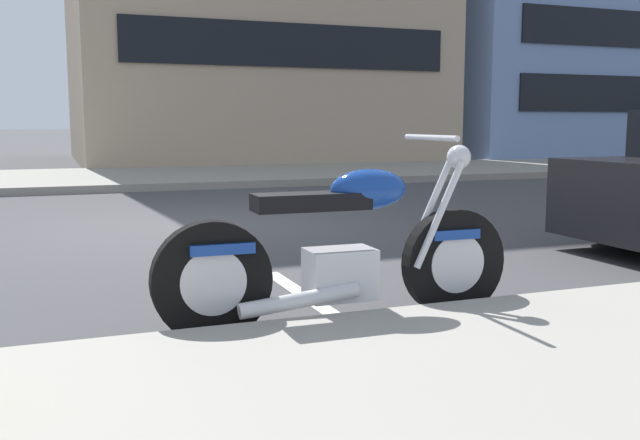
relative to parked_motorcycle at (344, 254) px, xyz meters
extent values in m
plane|color=#3D3D3F|center=(0.03, 4.42, -0.44)|extent=(260.00, 260.00, 0.00)
cube|color=gray|center=(12.03, 11.42, -0.37)|extent=(120.00, 5.00, 0.14)
cube|color=silver|center=(0.03, 0.51, -0.44)|extent=(0.12, 2.20, 0.01)
cylinder|color=black|center=(0.75, -0.01, -0.10)|extent=(0.68, 0.12, 0.68)
cylinder|color=silver|center=(0.75, -0.01, -0.10)|extent=(0.37, 0.13, 0.37)
cylinder|color=black|center=(-0.79, 0.01, -0.10)|extent=(0.68, 0.12, 0.68)
cylinder|color=silver|center=(-0.79, 0.01, -0.10)|extent=(0.37, 0.13, 0.37)
cube|color=silver|center=(-0.02, 0.00, -0.12)|extent=(0.40, 0.27, 0.30)
cube|color=black|center=(-0.20, 0.01, 0.32)|extent=(0.68, 0.23, 0.10)
ellipsoid|color=navy|center=(0.16, 0.00, 0.38)|extent=(0.48, 0.25, 0.24)
cube|color=navy|center=(-0.74, 0.01, 0.08)|extent=(0.36, 0.19, 0.06)
cube|color=navy|center=(0.73, -0.01, 0.08)|extent=(0.32, 0.16, 0.06)
cylinder|color=silver|center=(0.60, 0.07, 0.21)|extent=(0.34, 0.05, 0.65)
cylinder|color=silver|center=(0.60, -0.07, 0.21)|extent=(0.34, 0.05, 0.65)
cylinder|color=silver|center=(0.57, 0.00, 0.68)|extent=(0.04, 0.62, 0.04)
sphere|color=silver|center=(0.77, -0.01, 0.56)|extent=(0.15, 0.15, 0.15)
cylinder|color=silver|center=(-0.32, -0.13, -0.22)|extent=(0.71, 0.10, 0.16)
cylinder|color=black|center=(3.61, 1.69, -0.13)|extent=(0.62, 0.22, 0.62)
cube|color=black|center=(4.34, 13.69, 2.72)|extent=(8.59, 0.06, 1.10)
cube|color=#6B84B2|center=(16.33, 19.19, 4.31)|extent=(11.91, 10.94, 9.50)
camera|label=1|loc=(-1.60, -3.80, 0.77)|focal=39.86mm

